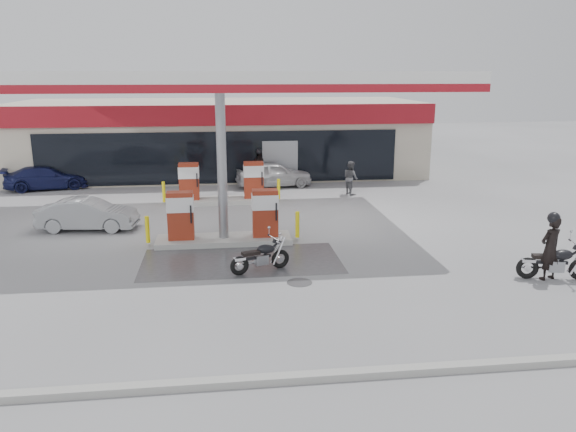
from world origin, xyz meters
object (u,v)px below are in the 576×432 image
(hatchback_silver, at_px, (88,214))
(biker_walking, at_px, (259,168))
(parked_car_left, at_px, (47,178))
(parked_motorcycle, at_px, (261,257))
(sedan_white, at_px, (274,174))
(attendant, at_px, (351,178))
(pump_island_near, at_px, (223,222))
(biker_main, at_px, (550,248))
(main_motorcycle, at_px, (556,263))
(pump_island_far, at_px, (222,187))

(hatchback_silver, relative_size, biker_walking, 2.01)
(parked_car_left, bearing_deg, parked_motorcycle, -156.96)
(sedan_white, relative_size, attendant, 2.38)
(pump_island_near, height_order, biker_main, biker_main)
(main_motorcycle, relative_size, biker_walking, 1.16)
(hatchback_silver, bearing_deg, pump_island_near, -108.59)
(pump_island_near, xyz_separation_m, sedan_white, (2.61, 9.20, -0.07))
(main_motorcycle, xyz_separation_m, parked_motorcycle, (-8.01, 1.64, -0.04))
(biker_main, relative_size, parked_car_left, 0.46)
(sedan_white, bearing_deg, parked_motorcycle, 164.47)
(parked_motorcycle, bearing_deg, pump_island_far, 75.93)
(pump_island_near, bearing_deg, attendant, 49.40)
(pump_island_near, bearing_deg, sedan_white, 74.15)
(biker_main, xyz_separation_m, hatchback_silver, (-13.73, 6.78, -0.33))
(pump_island_far, distance_m, sedan_white, 4.13)
(biker_main, xyz_separation_m, biker_walking, (-6.93, 14.38, -0.03))
(pump_island_near, height_order, pump_island_far, same)
(biker_walking, bearing_deg, sedan_white, -71.98)
(pump_island_near, relative_size, pump_island_far, 1.00)
(parked_car_left, bearing_deg, main_motorcycle, -143.00)
(pump_island_near, bearing_deg, parked_motorcycle, -70.94)
(pump_island_far, relative_size, biker_main, 2.85)
(pump_island_far, xyz_separation_m, parked_car_left, (-8.46, 4.00, -0.14))
(pump_island_far, height_order, parked_motorcycle, pump_island_far)
(pump_island_near, relative_size, main_motorcycle, 2.54)
(biker_main, distance_m, parked_motorcycle, 8.00)
(biker_main, xyz_separation_m, sedan_white, (-6.24, 13.78, -0.26))
(pump_island_near, relative_size, parked_car_left, 1.31)
(parked_motorcycle, xyz_separation_m, parked_car_left, (-9.49, 12.98, 0.15))
(pump_island_far, height_order, main_motorcycle, pump_island_far)
(biker_walking, bearing_deg, pump_island_far, -147.70)
(pump_island_near, xyz_separation_m, hatchback_silver, (-4.87, 2.20, -0.13))
(parked_motorcycle, bearing_deg, biker_walking, 65.38)
(parked_car_left, xyz_separation_m, biker_walking, (10.39, -0.20, 0.30))
(hatchback_silver, xyz_separation_m, biker_walking, (6.80, 7.60, 0.29))
(pump_island_far, distance_m, hatchback_silver, 6.18)
(main_motorcycle, bearing_deg, parked_motorcycle, 179.86)
(parked_motorcycle, bearing_deg, main_motorcycle, -32.16)
(pump_island_near, bearing_deg, biker_main, -27.38)
(biker_main, distance_m, parked_car_left, 22.64)
(attendant, height_order, parked_car_left, attendant)
(pump_island_far, bearing_deg, attendant, 9.46)
(pump_island_near, height_order, sedan_white, pump_island_near)
(pump_island_near, height_order, attendant, pump_island_near)
(hatchback_silver, bearing_deg, biker_main, -110.60)
(attendant, bearing_deg, parked_car_left, 59.99)
(pump_island_far, xyz_separation_m, parked_motorcycle, (1.03, -8.98, -0.29))
(parked_motorcycle, distance_m, biker_walking, 12.82)
(parked_motorcycle, distance_m, attendant, 11.16)
(pump_island_near, height_order, parked_motorcycle, pump_island_near)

